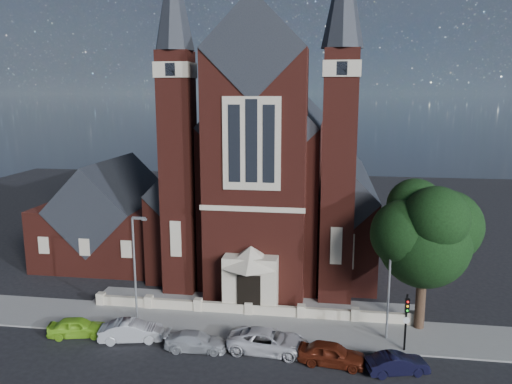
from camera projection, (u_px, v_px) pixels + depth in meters
ground at (263, 276)px, 46.53m from camera, size 120.00×120.00×0.00m
pavement_strip at (245, 327)px, 36.34m from camera, size 60.00×5.00×0.12m
forecourt_paving at (253, 304)px, 40.22m from camera, size 26.00×3.00×0.14m
forecourt_wall at (249, 315)px, 38.28m from camera, size 24.00×0.40×0.90m
church at (273, 176)px, 52.65m from camera, size 20.01×34.90×29.20m
parish_hall at (112, 220)px, 50.95m from camera, size 12.00×12.20×10.24m
street_tree at (427, 237)px, 34.37m from camera, size 6.40×6.60×10.70m
street_lamp_left at (136, 263)px, 36.09m from camera, size 1.16×0.22×8.09m
street_lamp_right at (391, 276)px, 33.52m from camera, size 1.16×0.22×8.09m
traffic_signal at (406, 315)px, 32.25m from camera, size 0.28×0.42×4.00m
car_lime_van at (77, 327)px, 34.79m from camera, size 4.22×2.47×1.35m
car_silver_a at (132, 331)px, 34.13m from camera, size 4.56×2.45×1.43m
car_silver_b at (196, 341)px, 32.93m from camera, size 4.26×1.88×1.22m
car_white_suv at (268, 341)px, 32.68m from camera, size 5.47×2.78×1.48m
car_dark_red at (332, 354)px, 31.13m from camera, size 4.42×2.25×1.44m
car_navy at (397, 364)px, 30.16m from camera, size 4.00×2.28×1.25m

